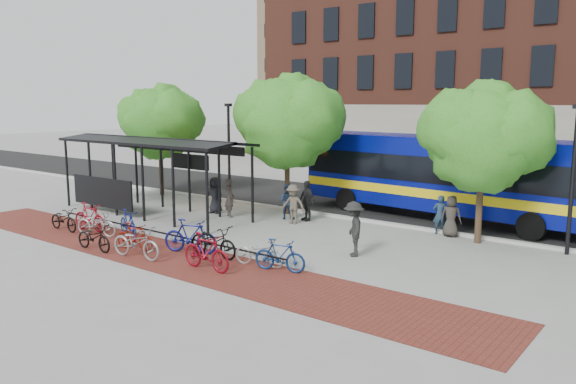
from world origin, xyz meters
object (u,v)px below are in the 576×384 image
Objects in this scene: pedestrian_0 at (215,195)px; pedestrian_6 at (451,216)px; bike_0 at (64,219)px; pedestrian_2 at (287,201)px; bus at (446,172)px; tree_b at (289,118)px; bike_10 at (260,252)px; pedestrian_4 at (307,201)px; tree_a at (161,119)px; pedestrian_1 at (230,198)px; pedestrian_3 at (293,204)px; pedestrian_7 at (440,215)px; bike_8 at (213,241)px; bike_3 at (128,223)px; bike_1 at (90,217)px; bike_4 at (94,237)px; bike_11 at (280,255)px; tree_c at (486,134)px; pedestrian_9 at (354,229)px; lamp_post_left at (229,151)px; bus_shelter at (150,150)px; bike_2 at (97,223)px; bike_7 at (190,236)px; lamp_post_right at (573,175)px; bike_9 at (206,252)px; bike_5 at (135,237)px.

pedestrian_0 reaches higher than pedestrian_6.
pedestrian_2 is at bearing -36.93° from bike_0.
tree_b is at bearing -145.93° from bus.
pedestrian_4 is (-2.92, 6.60, 0.43)m from bike_10.
tree_a is at bearing 49.37° from bike_10.
pedestrian_0 is at bearing 14.44° from pedestrian_1.
pedestrian_7 is at bearing 9.50° from pedestrian_3.
bike_3 is at bearing 88.90° from bike_8.
bike_1 is 3.23m from bike_4.
pedestrian_4 is (-3.78, 6.64, 0.38)m from bike_11.
tree_c is 12.47m from pedestrian_0.
pedestrian_9 reaches higher than bike_3.
pedestrian_6 is 0.86× the size of pedestrian_9.
bike_10 is at bearing -41.58° from lamp_post_left.
tree_b reaches higher than pedestrian_3.
tree_a is 12.67m from bike_4.
bus_shelter is 3.65m from pedestrian_0.
tree_b is 1.09× the size of tree_c.
tree_b is at bearing -163.24° from pedestrian_9.
bike_3 is (1.07, 0.69, 0.03)m from bike_2.
bike_3 is at bearing 66.94° from bike_7.
bike_4 is 1.03× the size of pedestrian_1.
bus_shelter reaches higher than bike_10.
lamp_post_left is at bearing -9.22° from bike_2.
lamp_post_left reaches higher than bike_0.
tree_c reaches higher than bus.
bike_8 is 1.33× the size of pedestrian_7.
lamp_post_right is 2.92× the size of pedestrian_1.
lamp_post_right is 13.19m from bike_7.
bike_4 is at bearing -115.54° from bus.
bike_7 is at bearing -98.69° from bike_2.
bike_10 is 8.26m from pedestrian_7.
bike_2 is at bearing 75.80° from bike_7.
bike_4 is 4.41m from bike_8.
tree_b is 3.23× the size of bike_7.
bike_7 is 2.17m from bike_9.
tree_a is at bearing 160.64° from pedestrian_3.
bike_0 is 1.13× the size of pedestrian_6.
bus_shelter is 6.53× the size of bike_5.
bike_8 is 1.20× the size of pedestrian_0.
pedestrian_2 is at bearing 131.44° from pedestrian_3.
pedestrian_0 is at bearing -18.44° from bike_0.
pedestrian_6 is (7.10, 1.28, 0.01)m from pedestrian_2.
tree_a is (-3.77, 3.83, 1.24)m from bus_shelter.
bus_shelter is 7.23m from bike_5.
bike_10 is 6.44m from pedestrian_3.
bike_3 is at bearing 77.55° from bike_9.
lamp_post_right is at bearing -51.30° from bike_8.
bike_11 is (-0.86, -10.78, -1.60)m from bus.
bike_5 is 0.95× the size of pedestrian_3.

